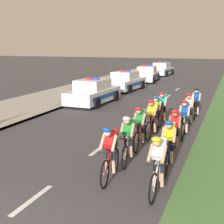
{
  "coord_description": "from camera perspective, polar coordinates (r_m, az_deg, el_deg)",
  "views": [
    {
      "loc": [
        4.17,
        -3.42,
        3.53
      ],
      "look_at": [
        0.08,
        7.3,
        1.1
      ],
      "focal_mm": 51.22,
      "sensor_mm": 36.0,
      "label": 1
    }
  ],
  "objects": [
    {
      "name": "sidewalk_slab",
      "position": [
        20.96,
        -11.55,
        2.2
      ],
      "size": [
        4.41,
        60.0,
        0.12
      ],
      "primitive_type": "cube",
      "color": "#A3A099",
      "rests_on": "ground"
    },
    {
      "name": "cyclist_third",
      "position": [
        9.56,
        2.88,
        -4.74
      ],
      "size": [
        0.45,
        1.72,
        1.56
      ],
      "color": "black",
      "rests_on": "ground"
    },
    {
      "name": "cyclist_eleventh",
      "position": [
        14.38,
        9.0,
        0.81
      ],
      "size": [
        0.43,
        1.72,
        1.56
      ],
      "color": "black",
      "rests_on": "ground"
    },
    {
      "name": "cyclist_ninth",
      "position": [
        13.31,
        7.96,
        -0.05
      ],
      "size": [
        0.43,
        1.72,
        1.56
      ],
      "color": "black",
      "rests_on": "ground"
    },
    {
      "name": "cyclist_tenth",
      "position": [
        14.16,
        13.59,
        0.45
      ],
      "size": [
        0.42,
        1.72,
        1.56
      ],
      "color": "black",
      "rests_on": "ground"
    },
    {
      "name": "cyclist_seventh",
      "position": [
        12.37,
        7.26,
        -0.95
      ],
      "size": [
        0.44,
        1.72,
        1.56
      ],
      "color": "black",
      "rests_on": "ground"
    },
    {
      "name": "kerb_edge",
      "position": [
        19.92,
        -6.38,
        1.88
      ],
      "size": [
        0.16,
        60.0,
        0.13
      ],
      "primitive_type": "cube",
      "color": "#9E9E99",
      "rests_on": "ground"
    },
    {
      "name": "cyclist_second",
      "position": [
        7.68,
        8.27,
        -9.1
      ],
      "size": [
        0.42,
        1.72,
        1.56
      ],
      "color": "black",
      "rests_on": "ground"
    },
    {
      "name": "police_car_third",
      "position": [
        31.33,
        6.27,
        6.68
      ],
      "size": [
        2.29,
        4.54,
        1.59
      ],
      "color": "silver",
      "rests_on": "ground"
    },
    {
      "name": "cyclist_eighth",
      "position": [
        12.51,
        12.83,
        -1.01
      ],
      "size": [
        0.42,
        1.72,
        1.56
      ],
      "color": "black",
      "rests_on": "ground"
    },
    {
      "name": "lane_markings_centre",
      "position": [
        14.76,
        3.88,
        -1.89
      ],
      "size": [
        0.14,
        25.6,
        0.01
      ],
      "color": "white",
      "rests_on": "ground"
    },
    {
      "name": "police_car_nearest",
      "position": [
        19.39,
        -3.36,
        3.49
      ],
      "size": [
        2.15,
        4.48,
        1.59
      ],
      "color": "silver",
      "rests_on": "ground"
    },
    {
      "name": "cyclist_fifth",
      "position": [
        10.95,
        5.04,
        -2.6
      ],
      "size": [
        0.42,
        1.72,
        1.56
      ],
      "color": "black",
      "rests_on": "ground"
    },
    {
      "name": "cyclist_sixth",
      "position": [
        10.7,
        11.13,
        -3.14
      ],
      "size": [
        0.44,
        1.72,
        1.56
      ],
      "color": "black",
      "rests_on": "ground"
    },
    {
      "name": "police_car_furthest",
      "position": [
        37.91,
        8.9,
        7.52
      ],
      "size": [
        2.2,
        4.5,
        1.59
      ],
      "color": "silver",
      "rests_on": "ground"
    },
    {
      "name": "cyclist_fourth",
      "position": [
        9.21,
        10.11,
        -5.57
      ],
      "size": [
        0.45,
        1.72,
        1.56
      ],
      "color": "black",
      "rests_on": "ground"
    },
    {
      "name": "cyclist_twelfth",
      "position": [
        15.95,
        14.82,
        1.66
      ],
      "size": [
        0.42,
        1.72,
        1.56
      ],
      "color": "black",
      "rests_on": "ground"
    },
    {
      "name": "police_car_second",
      "position": [
        25.09,
        2.44,
        5.44
      ],
      "size": [
        2.27,
        4.53,
        1.59
      ],
      "color": "silver",
      "rests_on": "ground"
    },
    {
      "name": "cyclist_lead",
      "position": [
        8.38,
        -0.37,
        -7.17
      ],
      "size": [
        0.45,
        1.72,
        1.56
      ],
      "color": "black",
      "rests_on": "ground"
    }
  ]
}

